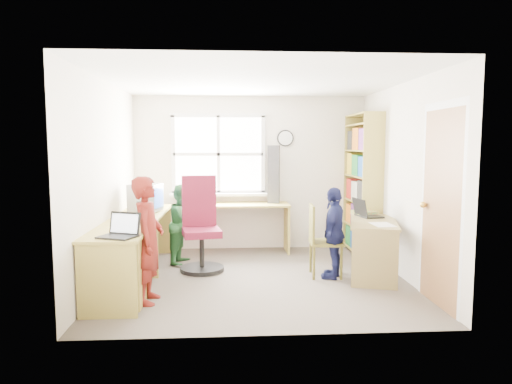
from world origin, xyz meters
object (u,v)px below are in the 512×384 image
right_desk (373,236)px  cd_tower (274,174)px  person_navy (334,233)px  crt_monitor (145,198)px  laptop_left (121,231)px  swivel_chair (201,230)px  laptop_right (365,213)px  potted_plant (205,194)px  person_green (184,224)px  person_red (148,240)px  l_desk (145,249)px  wooden_chair (320,238)px  bookshelf (362,188)px

right_desk → cd_tower: bearing=143.9°
cd_tower → person_navy: cd_tower is taller
crt_monitor → laptop_left: bearing=-75.1°
swivel_chair → cd_tower: cd_tower is taller
swivel_chair → laptop_right: 2.18m
crt_monitor → laptop_right: bearing=7.4°
swivel_chair → crt_monitor: (-0.74, 0.19, 0.41)m
potted_plant → person_green: 0.78m
person_red → l_desk: bearing=16.2°
l_desk → cd_tower: cd_tower is taller
wooden_chair → person_navy: bearing=-24.2°
potted_plant → person_red: person_red is taller
right_desk → person_navy: bearing=-154.4°
wooden_chair → person_green: 1.93m
swivel_chair → bookshelf: bearing=6.2°
bookshelf → person_red: (-2.84, -1.95, -0.34)m
cd_tower → laptop_left: bearing=-114.1°
laptop_left → cd_tower: (1.76, 2.52, 0.39)m
swivel_chair → potted_plant: 1.06m
laptop_left → person_green: size_ratio=0.38×
l_desk → person_green: bearing=73.3°
person_red → potted_plant: bearing=-10.0°
laptop_right → potted_plant: potted_plant is taller
crt_monitor → potted_plant: crt_monitor is taller
wooden_chair → laptop_right: laptop_right is taller
laptop_left → potted_plant: 2.59m
l_desk → swivel_chair: bearing=51.8°
l_desk → laptop_left: bearing=-97.6°
l_desk → laptop_right: 2.86m
person_red → bookshelf: bearing=-53.3°
cd_tower → crt_monitor: bearing=-144.4°
crt_monitor → person_green: bearing=31.6°
person_navy → swivel_chair: bearing=-81.9°
crt_monitor → potted_plant: (0.75, 0.81, -0.04)m
person_navy → right_desk: bearing=124.2°
cd_tower → person_red: 2.79m
l_desk → person_green: (0.33, 1.11, 0.10)m
right_desk → swivel_chair: bearing=-174.5°
potted_plant → person_red: bearing=-102.1°
l_desk → wooden_chair: (2.10, 0.35, 0.03)m
crt_monitor → person_red: person_red is taller
bookshelf → person_navy: (-0.70, -1.20, -0.44)m
bookshelf → person_red: size_ratio=1.59×
potted_plant → swivel_chair: bearing=-90.5°
cd_tower → potted_plant: 1.10m
bookshelf → swivel_chair: (-2.37, -0.72, -0.47)m
crt_monitor → laptop_right: crt_monitor is taller
l_desk → laptop_right: size_ratio=7.25×
right_desk → crt_monitor: bearing=-175.6°
swivel_chair → crt_monitor: bearing=154.7°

